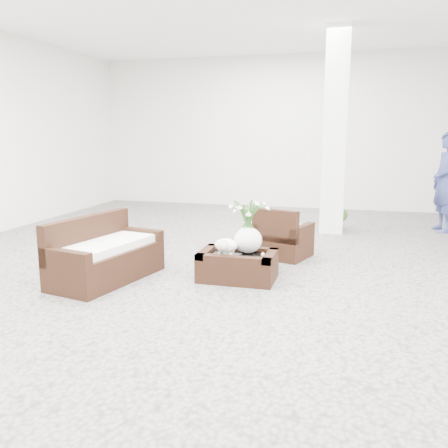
% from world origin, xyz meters
% --- Properties ---
extents(ground, '(11.00, 11.00, 0.00)m').
position_xyz_m(ground, '(0.00, 0.00, 0.00)').
color(ground, gray).
rests_on(ground, ground).
extents(column, '(0.40, 0.40, 3.50)m').
position_xyz_m(column, '(1.20, 2.80, 1.75)').
color(column, white).
rests_on(column, ground).
extents(coffee_table, '(0.90, 0.60, 0.31)m').
position_xyz_m(coffee_table, '(0.24, -0.36, 0.16)').
color(coffee_table, black).
rests_on(coffee_table, ground).
extents(sheep_figurine, '(0.28, 0.23, 0.21)m').
position_xyz_m(sheep_figurine, '(0.12, -0.46, 0.42)').
color(sheep_figurine, white).
rests_on(sheep_figurine, coffee_table).
extents(planter_narcissus, '(0.44, 0.44, 0.80)m').
position_xyz_m(planter_narcissus, '(0.34, -0.26, 0.71)').
color(planter_narcissus, white).
rests_on(planter_narcissus, coffee_table).
extents(tealight, '(0.04, 0.04, 0.03)m').
position_xyz_m(tealight, '(0.54, -0.34, 0.33)').
color(tealight, white).
rests_on(tealight, coffee_table).
extents(armchair, '(0.84, 0.82, 0.72)m').
position_xyz_m(armchair, '(0.62, 0.85, 0.36)').
color(armchair, black).
rests_on(armchair, ground).
extents(loveseat, '(0.96, 1.53, 0.76)m').
position_xyz_m(loveseat, '(-1.27, -0.79, 0.38)').
color(loveseat, black).
rests_on(loveseat, ground).
extents(topiary, '(0.34, 0.34, 1.29)m').
position_xyz_m(topiary, '(1.22, 3.14, 0.64)').
color(topiary, '#29511A').
rests_on(topiary, ground).
extents(shopper, '(0.57, 0.73, 1.77)m').
position_xyz_m(shopper, '(3.12, 3.38, 0.89)').
color(shopper, navy).
rests_on(shopper, ground).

